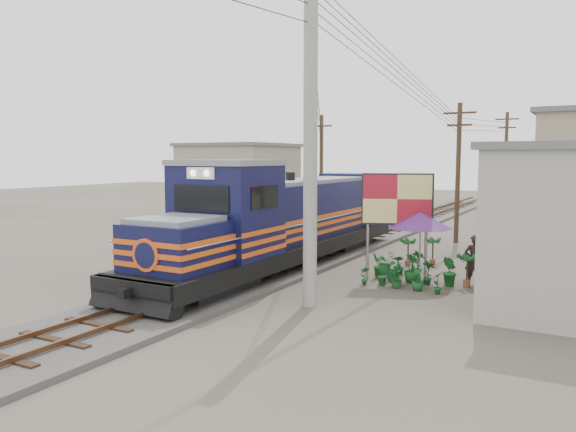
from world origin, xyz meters
The scene contains 14 objects.
ground centered at (0.00, 0.00, 0.00)m, with size 120.00×120.00×0.00m, color #473F35.
ballast centered at (0.00, 10.00, 0.08)m, with size 3.60×70.00×0.16m, color #595651.
track centered at (0.00, 10.00, 0.26)m, with size 1.15×70.00×0.12m.
locomotive centered at (0.00, 4.11, 1.78)m, with size 3.03×16.50×4.09m.
utility_pole_main centered at (3.50, -0.50, 5.00)m, with size 0.40×0.40×10.00m.
wooden_pole_mid centered at (4.50, 14.00, 3.68)m, with size 1.60×0.24×7.00m.
wooden_pole_far centered at (4.80, 28.00, 3.93)m, with size 1.60×0.24×7.50m.
wooden_pole_left centered at (-5.00, 18.00, 3.68)m, with size 1.60×0.24×7.00m.
power_lines centered at (-0.14, 8.49, 7.56)m, with size 9.65×19.00×3.30m.
shophouse_left centered at (-10.00, 16.00, 2.61)m, with size 6.30×6.30×5.20m.
billboard centered at (4.65, 3.89, 2.79)m, with size 2.31×1.01×3.77m.
market_umbrella centered at (5.44, 4.04, 2.16)m, with size 2.53×2.53×2.46m.
vendor centered at (7.14, 4.54, 0.86)m, with size 0.63×0.41×1.73m, color black.
plant_nursery centered at (4.89, 4.03, 0.43)m, with size 3.42×2.95×1.02m.
Camera 1 is at (10.67, -14.77, 4.31)m, focal length 35.00 mm.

